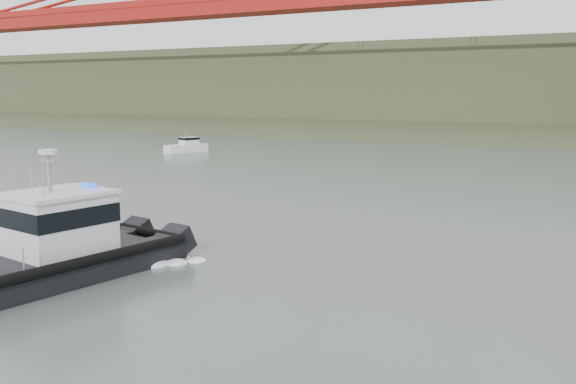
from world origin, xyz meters
name	(u,v)px	position (x,y,z in m)	size (l,w,h in m)	color
ground	(175,267)	(0.00, 0.00, 0.00)	(400.00, 400.00, 0.00)	#53635C
headlands	(547,95)	(0.00, 125.50, 7.05)	(500.00, 105.36, 27.12)	#324125
patrol_boat	(52,246)	(-3.25, -3.83, 1.38)	(5.87, 11.90, 5.53)	black
motorboat	(187,146)	(-33.07, 44.00, 0.77)	(3.60, 5.88, 3.07)	white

